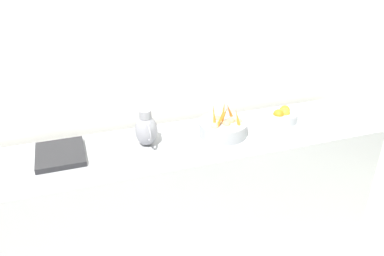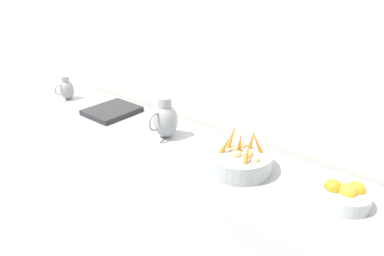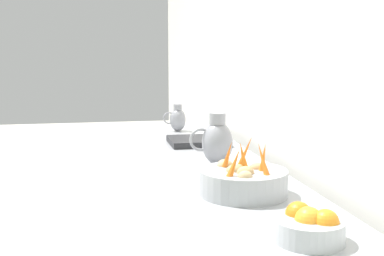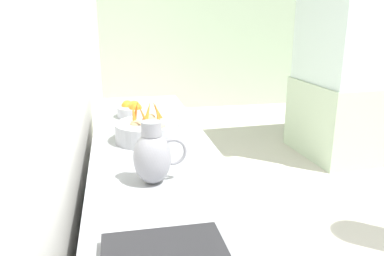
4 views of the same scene
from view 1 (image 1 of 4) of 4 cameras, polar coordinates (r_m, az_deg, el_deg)
name	(u,v)px [view 1 (image 1 of 4)]	position (r m, az deg, el deg)	size (l,w,h in m)	color
tile_wall_left	(221,32)	(2.93, 4.29, 13.81)	(0.10, 8.82, 3.00)	white
prep_counter	(174,196)	(2.89, -2.58, -9.90)	(0.62, 3.00, 0.88)	#9EA0A5
vegetable_colander	(223,127)	(2.74, 4.56, 0.13)	(0.34, 0.34, 0.22)	#9EA0A5
orange_bowl	(283,115)	(2.99, 13.13, 1.80)	(0.21, 0.21, 0.11)	#ADAFB5
metal_pitcher_tall	(146,129)	(2.59, -6.68, -0.22)	(0.21, 0.15, 0.25)	gray
counter_sink_basin	(60,154)	(2.62, -18.62, -3.63)	(0.34, 0.30, 0.04)	#232326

